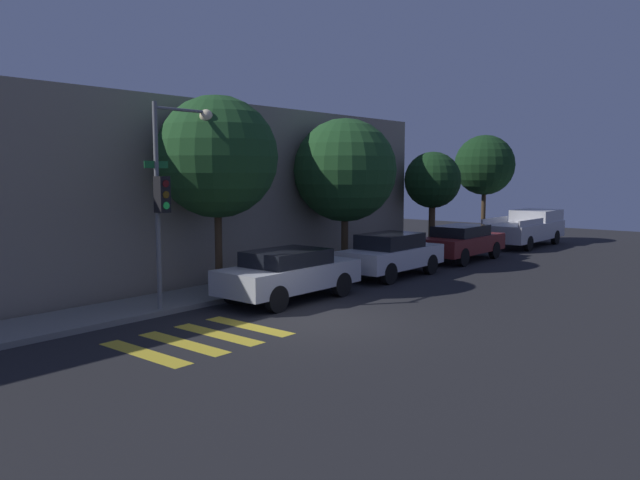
% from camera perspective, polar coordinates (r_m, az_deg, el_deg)
% --- Properties ---
extents(ground_plane, '(60.00, 60.00, 0.00)m').
position_cam_1_polar(ground_plane, '(15.34, -0.54, -7.35)').
color(ground_plane, black).
extents(sidewalk, '(26.00, 2.07, 0.14)m').
position_cam_1_polar(sidewalk, '(18.29, -10.73, -5.02)').
color(sidewalk, slate).
rests_on(sidewalk, ground).
extents(building_row, '(26.00, 6.00, 5.86)m').
position_cam_1_polar(building_row, '(21.58, -18.41, 4.12)').
color(building_row, gray).
rests_on(building_row, ground).
extents(crosswalk, '(3.32, 2.60, 0.00)m').
position_cam_1_polar(crosswalk, '(13.94, -10.87, -8.84)').
color(crosswalk, gold).
rests_on(crosswalk, ground).
extents(traffic_light_pole, '(2.15, 0.56, 5.34)m').
position_cam_1_polar(traffic_light_pole, '(16.27, -13.44, 5.58)').
color(traffic_light_pole, slate).
rests_on(traffic_light_pole, ground).
extents(sedan_near_corner, '(4.39, 1.82, 1.44)m').
position_cam_1_polar(sedan_near_corner, '(17.56, -2.86, -3.03)').
color(sedan_near_corner, '#B7BABF').
rests_on(sedan_near_corner, ground).
extents(sedan_middle, '(4.27, 1.75, 1.51)m').
position_cam_1_polar(sedan_middle, '(21.62, 6.53, -1.26)').
color(sedan_middle, silver).
rests_on(sedan_middle, ground).
extents(sedan_far_end, '(4.57, 1.78, 1.45)m').
position_cam_1_polar(sedan_far_end, '(26.09, 12.82, -0.14)').
color(sedan_far_end, maroon).
rests_on(sedan_far_end, ground).
extents(pickup_truck, '(5.65, 2.06, 1.71)m').
position_cam_1_polar(pickup_truck, '(32.30, 18.37, 1.08)').
color(pickup_truck, '#BCBCC1').
rests_on(pickup_truck, ground).
extents(tree_near_corner, '(3.55, 3.55, 5.81)m').
position_cam_1_polar(tree_near_corner, '(18.45, -9.40, 7.48)').
color(tree_near_corner, '#42301E').
rests_on(tree_near_corner, ground).
extents(tree_midblock, '(3.76, 3.76, 5.55)m').
position_cam_1_polar(tree_midblock, '(22.89, 2.30, 6.37)').
color(tree_midblock, '#4C3823').
rests_on(tree_midblock, ground).
extents(tree_far_end, '(2.50, 2.50, 4.51)m').
position_cam_1_polar(tree_far_end, '(28.22, 10.26, 5.37)').
color(tree_far_end, '#4C3823').
rests_on(tree_far_end, ground).
extents(tree_behind_truck, '(3.03, 3.03, 5.48)m').
position_cam_1_polar(tree_behind_truck, '(32.85, 14.82, 6.63)').
color(tree_behind_truck, '#42301E').
rests_on(tree_behind_truck, ground).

